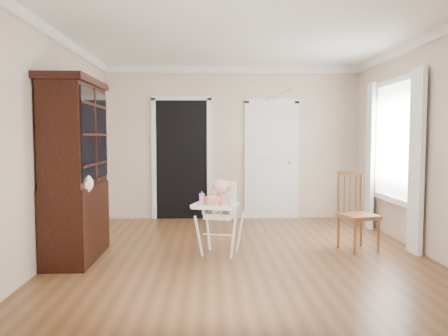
{
  "coord_description": "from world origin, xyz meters",
  "views": [
    {
      "loc": [
        -0.41,
        -5.27,
        1.45
      ],
      "look_at": [
        -0.23,
        -0.02,
        1.08
      ],
      "focal_mm": 35.0,
      "sensor_mm": 36.0,
      "label": 1
    }
  ],
  "objects_px": {
    "high_chair": "(220,209)",
    "china_cabinet": "(76,170)",
    "dining_chair": "(357,213)",
    "sippy_cup": "(202,198)",
    "cake": "(212,201)"
  },
  "relations": [
    {
      "from": "cake",
      "to": "sippy_cup",
      "type": "height_order",
      "value": "sippy_cup"
    },
    {
      "from": "cake",
      "to": "sippy_cup",
      "type": "bearing_deg",
      "value": 128.8
    },
    {
      "from": "sippy_cup",
      "to": "dining_chair",
      "type": "height_order",
      "value": "dining_chair"
    },
    {
      "from": "cake",
      "to": "dining_chair",
      "type": "distance_m",
      "value": 1.91
    },
    {
      "from": "china_cabinet",
      "to": "sippy_cup",
      "type": "bearing_deg",
      "value": 2.89
    },
    {
      "from": "dining_chair",
      "to": "china_cabinet",
      "type": "bearing_deg",
      "value": 167.52
    },
    {
      "from": "high_chair",
      "to": "cake",
      "type": "distance_m",
      "value": 0.28
    },
    {
      "from": "cake",
      "to": "dining_chair",
      "type": "xyz_separation_m",
      "value": [
        1.86,
        0.38,
        -0.22
      ]
    },
    {
      "from": "high_chair",
      "to": "sippy_cup",
      "type": "distance_m",
      "value": 0.27
    },
    {
      "from": "china_cabinet",
      "to": "dining_chair",
      "type": "bearing_deg",
      "value": 4.91
    },
    {
      "from": "cake",
      "to": "dining_chair",
      "type": "height_order",
      "value": "dining_chair"
    },
    {
      "from": "high_chair",
      "to": "dining_chair",
      "type": "bearing_deg",
      "value": 20.92
    },
    {
      "from": "high_chair",
      "to": "cake",
      "type": "relative_size",
      "value": 3.83
    },
    {
      "from": "high_chair",
      "to": "china_cabinet",
      "type": "height_order",
      "value": "china_cabinet"
    },
    {
      "from": "china_cabinet",
      "to": "dining_chair",
      "type": "relative_size",
      "value": 2.1
    }
  ]
}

